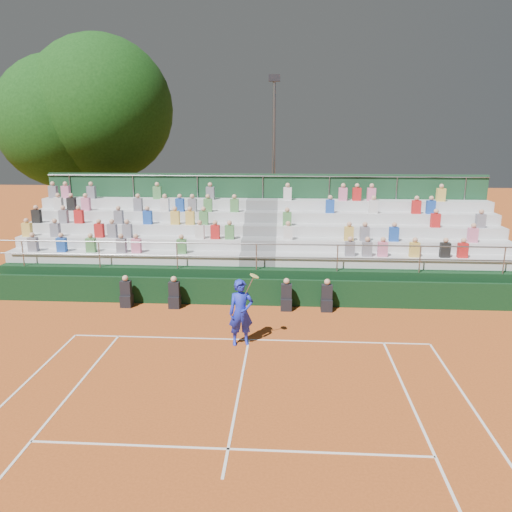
# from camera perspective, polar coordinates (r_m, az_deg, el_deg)

# --- Properties ---
(ground) EXTENTS (90.00, 90.00, 0.00)m
(ground) POSITION_cam_1_polar(r_m,az_deg,el_deg) (15.60, -0.82, -9.55)
(ground) COLOR #B7521E
(ground) RESTS_ON ground
(courtside_wall) EXTENTS (20.00, 0.15, 1.00)m
(courtside_wall) POSITION_cam_1_polar(r_m,az_deg,el_deg) (18.41, -0.06, -4.15)
(courtside_wall) COLOR black
(courtside_wall) RESTS_ON ground
(line_officials) EXTENTS (7.69, 0.40, 1.19)m
(line_officials) POSITION_cam_1_polar(r_m,az_deg,el_deg) (18.08, -3.26, -4.60)
(line_officials) COLOR black
(line_officials) RESTS_ON ground
(grandstand) EXTENTS (20.00, 5.20, 4.40)m
(grandstand) POSITION_cam_1_polar(r_m,az_deg,el_deg) (21.36, 0.43, -0.00)
(grandstand) COLOR black
(grandstand) RESTS_ON ground
(tennis_player) EXTENTS (0.94, 0.64, 2.22)m
(tennis_player) POSITION_cam_1_polar(r_m,az_deg,el_deg) (14.93, -1.72, -6.47)
(tennis_player) COLOR #1B2BD0
(tennis_player) RESTS_ON ground
(tree_west) EXTENTS (7.18, 7.18, 10.38)m
(tree_west) POSITION_cam_1_polar(r_m,az_deg,el_deg) (30.13, -21.15, 14.10)
(tree_west) COLOR #342013
(tree_west) RESTS_ON ground
(tree_east) EXTENTS (7.80, 7.80, 11.36)m
(tree_east) POSITION_cam_1_polar(r_m,az_deg,el_deg) (29.58, -17.33, 15.71)
(tree_east) COLOR #342013
(tree_east) RESTS_ON ground
(floodlight_mast) EXTENTS (0.60, 0.25, 9.18)m
(floodlight_mast) POSITION_cam_1_polar(r_m,az_deg,el_deg) (27.71, 2.04, 11.99)
(floodlight_mast) COLOR gray
(floodlight_mast) RESTS_ON ground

